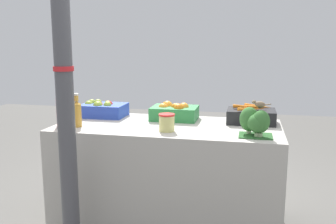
{
  "coord_description": "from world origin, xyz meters",
  "views": [
    {
      "loc": [
        0.6,
        -2.71,
        1.43
      ],
      "look_at": [
        0.0,
        0.0,
        0.91
      ],
      "focal_mm": 40.0,
      "sensor_mm": 36.0,
      "label": 1
    }
  ],
  "objects": [
    {
      "name": "orange_crate",
      "position": [
        0.0,
        0.21,
        0.88
      ],
      "size": [
        0.37,
        0.27,
        0.14
      ],
      "color": "#2D8442",
      "rests_on": "market_table"
    },
    {
      "name": "apple_crate",
      "position": [
        -0.61,
        0.21,
        0.88
      ],
      "size": [
        0.37,
        0.27,
        0.14
      ],
      "color": "#2847B7",
      "rests_on": "market_table"
    },
    {
      "name": "market_table",
      "position": [
        0.0,
        0.0,
        0.41
      ],
      "size": [
        1.69,
        0.78,
        0.81
      ],
      "primitive_type": "cube",
      "color": "#B7B2A8",
      "rests_on": "ground_plane"
    },
    {
      "name": "broccoli_pile",
      "position": [
        0.64,
        -0.22,
        0.91
      ],
      "size": [
        0.22,
        0.2,
        0.19
      ],
      "color": "#2D602D",
      "rests_on": "market_table"
    },
    {
      "name": "juice_bottle_amber",
      "position": [
        -0.65,
        -0.2,
        0.92
      ],
      "size": [
        0.07,
        0.07,
        0.25
      ],
      "color": "gold",
      "rests_on": "market_table"
    },
    {
      "name": "pickle_jar",
      "position": [
        0.03,
        -0.2,
        0.88
      ],
      "size": [
        0.11,
        0.11,
        0.12
      ],
      "color": "#D1CC75",
      "rests_on": "market_table"
    },
    {
      "name": "support_pole",
      "position": [
        -0.53,
        -0.6,
        1.16
      ],
      "size": [
        0.13,
        0.13,
        2.31
      ],
      "color": "#4C4C51",
      "rests_on": "ground_plane"
    },
    {
      "name": "carrot_crate",
      "position": [
        0.62,
        0.21,
        0.87
      ],
      "size": [
        0.37,
        0.27,
        0.14
      ],
      "color": "black",
      "rests_on": "market_table"
    },
    {
      "name": "juice_bottle_ruby",
      "position": [
        -0.77,
        -0.2,
        0.94
      ],
      "size": [
        0.07,
        0.07,
        0.3
      ],
      "color": "#B2333D",
      "rests_on": "market_table"
    },
    {
      "name": "sparrow_bird",
      "position": [
        0.66,
        -0.21,
        1.03
      ],
      "size": [
        0.13,
        0.07,
        0.05
      ],
      "rotation": [
        0.0,
        0.0,
        2.72
      ],
      "color": "#4C3D2D",
      "rests_on": "broccoli_pile"
    },
    {
      "name": "ground_plane",
      "position": [
        0.0,
        0.0,
        0.0
      ],
      "size": [
        10.0,
        10.0,
        0.0
      ],
      "primitive_type": "plane",
      "color": "#605E59"
    }
  ]
}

